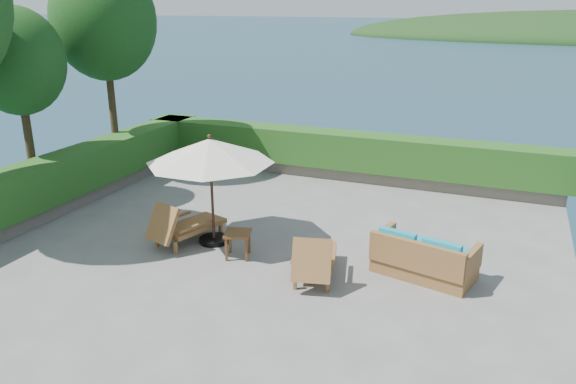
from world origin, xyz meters
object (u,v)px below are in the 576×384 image
at_px(side_table, 238,237).
at_px(lounge_left, 183,225).
at_px(wicker_loveseat, 423,259).
at_px(patio_umbrella, 210,152).
at_px(lounge_right, 314,258).

bearing_deg(side_table, lounge_left, 172.51).
xyz_separation_m(lounge_left, wicker_loveseat, (4.95, 0.35, -0.06)).
bearing_deg(patio_umbrella, wicker_loveseat, 0.82).
xyz_separation_m(patio_umbrella, lounge_left, (-0.57, -0.28, -1.58)).
bearing_deg(lounge_left, side_table, 10.14).
height_order(patio_umbrella, lounge_right, patio_umbrella).
height_order(lounge_right, wicker_loveseat, lounge_right).
xyz_separation_m(patio_umbrella, wicker_loveseat, (4.39, 0.06, -1.64)).
relative_size(lounge_left, wicker_loveseat, 0.91).
bearing_deg(lounge_right, patio_umbrella, 149.39).
xyz_separation_m(lounge_right, wicker_loveseat, (1.85, 0.82, -0.06)).
bearing_deg(side_table, patio_umbrella, 150.13).
xyz_separation_m(patio_umbrella, lounge_right, (2.53, -0.76, -1.59)).
bearing_deg(lounge_right, wicker_loveseat, 10.08).
xyz_separation_m(lounge_right, side_table, (-1.72, 0.30, 0.04)).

